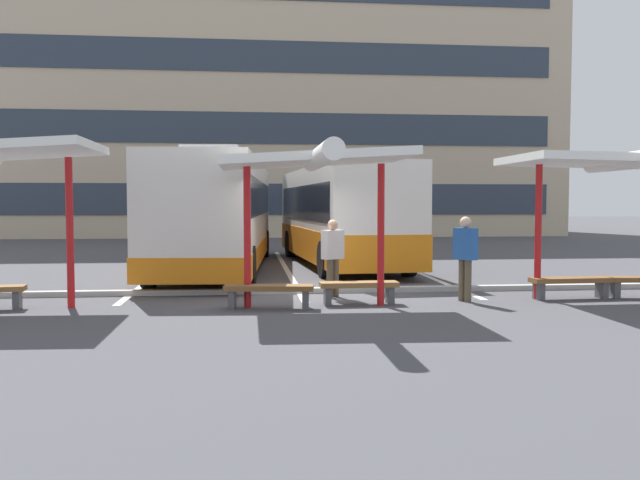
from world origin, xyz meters
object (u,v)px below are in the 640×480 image
object	(u,v)px
coach_bus_0	(219,214)
bench_1	(269,291)
coach_bus_1	(340,217)
waiting_passenger_1	(465,252)
waiting_shelter_2	(620,164)
waiting_passenger_0	(333,253)
bench_3	(571,283)
waiting_shelter_1	(316,163)
bench_2	(359,288)

from	to	relation	value
coach_bus_0	bench_1	world-z (taller)	coach_bus_0
coach_bus_1	waiting_passenger_1	distance (m)	8.36
waiting_shelter_2	waiting_passenger_0	distance (m)	6.23
bench_3	waiting_passenger_0	distance (m)	5.06
waiting_shelter_1	waiting_passenger_1	xyz separation A→B (m)	(3.13, 0.60, -1.76)
coach_bus_1	waiting_passenger_0	distance (m)	7.44
coach_bus_0	waiting_shelter_1	distance (m)	8.38
waiting_shelter_1	waiting_passenger_0	size ratio (longest dim) A/B	2.53
waiting_shelter_2	waiting_passenger_1	xyz separation A→B (m)	(-3.24, 0.11, -1.81)
waiting_shelter_2	waiting_shelter_1	bearing A→B (deg)	-175.67
coach_bus_0	bench_1	distance (m)	8.14
bench_1	bench_2	distance (m)	1.83
waiting_shelter_1	bench_2	distance (m)	2.64
coach_bus_0	waiting_shelter_2	xyz separation A→B (m)	(8.53, -7.54, 1.14)
bench_2	bench_3	world-z (taller)	same
bench_3	waiting_passenger_1	bearing A→B (deg)	-176.92
waiting_shelter_2	bench_1	bearing A→B (deg)	-176.91
waiting_passenger_0	waiting_shelter_2	bearing A→B (deg)	-9.74
bench_1	waiting_passenger_0	world-z (taller)	waiting_passenger_0
coach_bus_1	bench_3	bearing A→B (deg)	-64.91
coach_bus_0	waiting_shelter_2	world-z (taller)	coach_bus_0
bench_2	waiting_shelter_1	bearing A→B (deg)	-154.38
bench_3	bench_2	bearing A→B (deg)	-176.38
coach_bus_0	waiting_shelter_1	size ratio (longest dim) A/B	3.00
bench_3	coach_bus_0	bearing A→B (deg)	136.26
bench_2	bench_1	bearing A→B (deg)	-169.26
waiting_shelter_1	coach_bus_0	bearing A→B (deg)	105.08
coach_bus_1	waiting_shelter_2	xyz separation A→B (m)	(4.69, -8.33, 1.25)
bench_2	waiting_passenger_0	world-z (taller)	waiting_passenger_0
coach_bus_0	bench_1	size ratio (longest dim) A/B	7.22
coach_bus_0	waiting_passenger_1	size ratio (longest dim) A/B	7.24
waiting_shelter_2	waiting_passenger_1	distance (m)	3.71
bench_2	waiting_passenger_1	world-z (taller)	waiting_passenger_1
coach_bus_0	bench_2	xyz separation A→B (m)	(3.06, -7.59, -1.35)
waiting_shelter_1	coach_bus_1	bearing A→B (deg)	79.19
bench_1	waiting_shelter_2	xyz separation A→B (m)	(7.27, 0.39, 2.49)
coach_bus_1	coach_bus_0	bearing A→B (deg)	-168.43
waiting_shelter_1	waiting_shelter_2	distance (m)	6.39
bench_3	waiting_shelter_2	bearing A→B (deg)	-14.87
waiting_passenger_0	waiting_passenger_1	size ratio (longest dim) A/B	0.95
coach_bus_1	bench_1	xyz separation A→B (m)	(-2.58, -8.72, -1.24)
coach_bus_1	waiting_passenger_0	world-z (taller)	coach_bus_1
coach_bus_0	waiting_passenger_1	world-z (taller)	coach_bus_0
waiting_passenger_0	bench_1	bearing A→B (deg)	-135.20
coach_bus_0	waiting_passenger_1	distance (m)	9.14
waiting_shelter_1	bench_3	size ratio (longest dim) A/B	2.40
bench_3	waiting_passenger_1	distance (m)	2.44
bench_1	coach_bus_0	bearing A→B (deg)	99.03
coach_bus_0	bench_3	distance (m)	10.64
bench_1	waiting_shelter_2	bearing A→B (deg)	3.09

